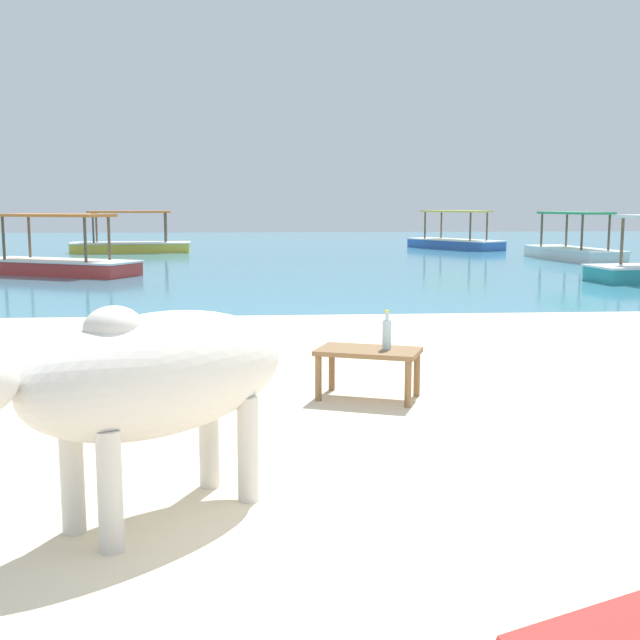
{
  "coord_description": "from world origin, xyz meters",
  "views": [
    {
      "loc": [
        -0.9,
        -3.55,
        1.5
      ],
      "look_at": [
        -0.41,
        3.0,
        0.55
      ],
      "focal_mm": 44.91,
      "sensor_mm": 36.0,
      "label": 1
    }
  ],
  "objects_px": {
    "bottle": "(387,333)",
    "boat_yellow": "(131,244)",
    "cow": "(153,377)",
    "boat_red": "(57,262)",
    "boat_white": "(573,250)",
    "low_bench_table": "(368,357)",
    "boat_blue": "(455,241)"
  },
  "relations": [
    {
      "from": "boat_blue",
      "to": "boat_white",
      "type": "distance_m",
      "value": 5.9
    },
    {
      "from": "boat_blue",
      "to": "boat_red",
      "type": "distance_m",
      "value": 14.35
    },
    {
      "from": "boat_blue",
      "to": "boat_yellow",
      "type": "distance_m",
      "value": 10.7
    },
    {
      "from": "boat_red",
      "to": "boat_white",
      "type": "height_order",
      "value": "same"
    },
    {
      "from": "bottle",
      "to": "boat_yellow",
      "type": "height_order",
      "value": "boat_yellow"
    },
    {
      "from": "cow",
      "to": "low_bench_table",
      "type": "bearing_deg",
      "value": -163.74
    },
    {
      "from": "cow",
      "to": "boat_red",
      "type": "height_order",
      "value": "boat_red"
    },
    {
      "from": "boat_yellow",
      "to": "low_bench_table",
      "type": "bearing_deg",
      "value": 99.81
    },
    {
      "from": "cow",
      "to": "low_bench_table",
      "type": "xyz_separation_m",
      "value": [
        1.3,
        2.26,
        -0.36
      ]
    },
    {
      "from": "cow",
      "to": "bottle",
      "type": "relative_size",
      "value": 5.29
    },
    {
      "from": "boat_red",
      "to": "low_bench_table",
      "type": "bearing_deg",
      "value": -38.94
    },
    {
      "from": "cow",
      "to": "low_bench_table",
      "type": "height_order",
      "value": "cow"
    },
    {
      "from": "boat_blue",
      "to": "bottle",
      "type": "bearing_deg",
      "value": -45.84
    },
    {
      "from": "boat_blue",
      "to": "boat_red",
      "type": "xyz_separation_m",
      "value": [
        -10.92,
        -9.31,
        0.0
      ]
    },
    {
      "from": "boat_blue",
      "to": "boat_yellow",
      "type": "height_order",
      "value": "same"
    },
    {
      "from": "boat_yellow",
      "to": "boat_red",
      "type": "bearing_deg",
      "value": 83.79
    },
    {
      "from": "low_bench_table",
      "to": "boat_white",
      "type": "height_order",
      "value": "boat_white"
    },
    {
      "from": "low_bench_table",
      "to": "boat_yellow",
      "type": "distance_m",
      "value": 20.16
    },
    {
      "from": "low_bench_table",
      "to": "boat_red",
      "type": "height_order",
      "value": "boat_red"
    },
    {
      "from": "low_bench_table",
      "to": "boat_yellow",
      "type": "height_order",
      "value": "boat_yellow"
    },
    {
      "from": "cow",
      "to": "boat_white",
      "type": "bearing_deg",
      "value": -160.91
    },
    {
      "from": "low_bench_table",
      "to": "boat_red",
      "type": "relative_size",
      "value": 0.23
    },
    {
      "from": "boat_white",
      "to": "cow",
      "type": "bearing_deg",
      "value": -35.0
    },
    {
      "from": "boat_blue",
      "to": "boat_white",
      "type": "relative_size",
      "value": 0.99
    },
    {
      "from": "low_bench_table",
      "to": "boat_blue",
      "type": "xyz_separation_m",
      "value": [
        5.79,
        20.86,
        -0.07
      ]
    },
    {
      "from": "boat_blue",
      "to": "boat_red",
      "type": "height_order",
      "value": "same"
    },
    {
      "from": "cow",
      "to": "boat_white",
      "type": "xyz_separation_m",
      "value": [
        8.98,
        17.53,
        -0.43
      ]
    },
    {
      "from": "boat_yellow",
      "to": "boat_white",
      "type": "distance_m",
      "value": 13.23
    },
    {
      "from": "boat_red",
      "to": "boat_white",
      "type": "xyz_separation_m",
      "value": [
        12.81,
        3.72,
        0.0
      ]
    },
    {
      "from": "boat_yellow",
      "to": "boat_white",
      "type": "height_order",
      "value": "same"
    },
    {
      "from": "bottle",
      "to": "boat_blue",
      "type": "relative_size",
      "value": 0.08
    },
    {
      "from": "bottle",
      "to": "boat_yellow",
      "type": "relative_size",
      "value": 0.08
    }
  ]
}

